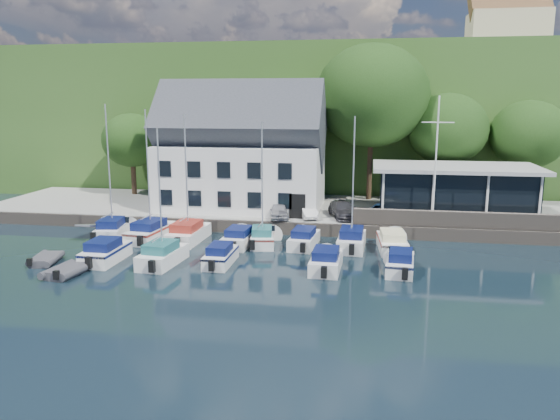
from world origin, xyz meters
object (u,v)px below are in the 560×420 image
(car_silver, at_px, (279,211))
(boat_r1_1, at_px, (148,178))
(club_pavilion, at_px, (454,190))
(boat_r2_3, at_px, (326,259))
(boat_r2_2, at_px, (221,254))
(boat_r1_6, at_px, (353,183))
(car_white, at_px, (308,211))
(car_dgrey, at_px, (343,210))
(boat_r2_0, at_px, (106,250))
(boat_r1_5, at_px, (304,237))
(boat_r1_3, at_px, (239,236))
(boat_r1_4, at_px, (262,188))
(dinghy_0, at_px, (46,258))
(flagpole, at_px, (436,162))
(dinghy_1, at_px, (67,269))
(harbor_building, at_px, (241,158))
(boat_r2_1, at_px, (160,193))
(car_blue, at_px, (380,211))
(boat_r1_0, at_px, (109,176))
(boat_r1_7, at_px, (392,240))
(boat_r1_2, at_px, (186,179))
(boat_r2_4, at_px, (400,261))

(car_silver, distance_m, boat_r1_1, 10.55)
(club_pavilion, distance_m, boat_r2_3, 16.52)
(boat_r2_2, bearing_deg, boat_r1_6, 32.06)
(car_white, bearing_deg, car_dgrey, -5.53)
(car_white, distance_m, boat_r2_0, 16.35)
(car_white, distance_m, boat_r2_3, 10.79)
(club_pavilion, height_order, boat_r2_3, club_pavilion)
(club_pavilion, distance_m, boat_r1_5, 14.19)
(boat_r1_3, height_order, boat_r1_4, boat_r1_4)
(boat_r1_3, xyz_separation_m, dinghy_0, (-11.33, -6.30, -0.35))
(club_pavilion, bearing_deg, car_white, -166.10)
(club_pavilion, height_order, flagpole, flagpole)
(club_pavilion, xyz_separation_m, boat_r2_2, (-16.14, -13.27, -2.37))
(boat_r1_5, bearing_deg, boat_r2_3, -64.12)
(car_dgrey, bearing_deg, dinghy_1, -153.54)
(club_pavilion, bearing_deg, harbor_building, 178.41)
(boat_r2_0, relative_size, boat_r2_1, 0.62)
(car_blue, distance_m, boat_r1_5, 7.94)
(boat_r1_3, height_order, boat_r2_1, boat_r2_1)
(boat_r1_5, xyz_separation_m, boat_r2_0, (-12.32, -5.79, 0.07))
(boat_r1_0, distance_m, boat_r1_7, 21.28)
(car_blue, height_order, boat_r2_0, car_blue)
(harbor_building, xyz_separation_m, car_white, (6.34, -3.39, -3.80))
(boat_r1_5, bearing_deg, boat_r1_4, -171.12)
(boat_r2_1, bearing_deg, car_dgrey, 51.92)
(boat_r1_2, distance_m, boat_r2_2, 7.64)
(flagpole, relative_size, boat_r1_5, 1.65)
(car_white, height_order, boat_r1_4, boat_r1_4)
(boat_r1_1, relative_size, boat_r1_7, 1.53)
(car_blue, distance_m, boat_r2_3, 11.53)
(boat_r2_0, xyz_separation_m, boat_r2_4, (18.85, 0.86, -0.05))
(boat_r1_1, distance_m, boat_r1_6, 15.05)
(harbor_building, height_order, boat_r1_2, harbor_building)
(boat_r1_2, relative_size, boat_r2_0, 1.61)
(dinghy_0, bearing_deg, car_silver, 29.20)
(flagpole, distance_m, boat_r1_2, 18.50)
(harbor_building, distance_m, flagpole, 16.59)
(boat_r2_2, bearing_deg, car_silver, 77.44)
(boat_r2_4, bearing_deg, car_dgrey, 115.77)
(boat_r1_7, xyz_separation_m, boat_r2_2, (-10.97, -5.25, -0.02))
(car_white, relative_size, boat_r1_7, 0.54)
(flagpole, xyz_separation_m, boat_r1_0, (-24.00, -4.04, -1.08))
(harbor_building, relative_size, boat_r2_4, 2.72)
(boat_r2_1, relative_size, boat_r2_3, 1.65)
(car_silver, height_order, car_blue, car_blue)
(flagpole, height_order, boat_r2_0, flagpole)
(car_blue, distance_m, boat_r1_2, 15.55)
(boat_r1_7, height_order, boat_r2_3, boat_r2_3)
(boat_r2_0, bearing_deg, boat_r2_3, 2.33)
(boat_r2_3, bearing_deg, boat_r1_6, 76.69)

